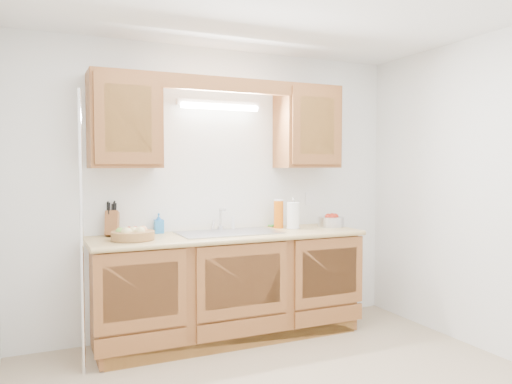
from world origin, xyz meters
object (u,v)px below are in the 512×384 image
fruit_basket (133,234)px  knife_block (112,223)px  paper_towel (293,216)px  apple_bowl (331,221)px

fruit_basket → knife_block: size_ratio=1.38×
fruit_basket → paper_towel: 1.45m
fruit_basket → knife_block: 0.32m
knife_block → apple_bowl: knife_block is taller
paper_towel → apple_bowl: size_ratio=1.15×
knife_block → apple_bowl: (1.95, -0.21, -0.05)m
knife_block → paper_towel: (1.55, -0.21, 0.01)m
knife_block → apple_bowl: 1.97m
fruit_basket → paper_towel: (1.44, 0.09, 0.07)m
apple_bowl → paper_towel: bearing=-179.9°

